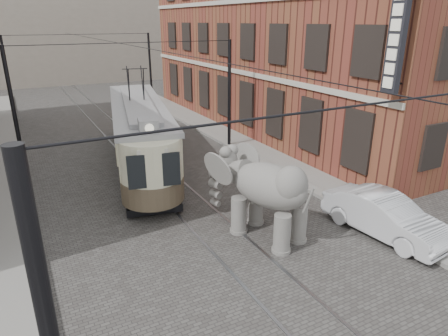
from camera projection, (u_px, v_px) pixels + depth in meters
ground at (188, 204)px, 16.05m from camera, size 120.00×120.00×0.00m
tram_rails at (188, 203)px, 16.04m from camera, size 1.54×80.00×0.02m
sidewalk_right at (305, 176)px, 18.67m from camera, size 2.00×60.00×0.15m
sidewalk_left at (7, 241)px, 13.16m from camera, size 2.00×60.00×0.15m
brick_building at (285, 36)px, 26.25m from camera, size 8.00×26.00×12.00m
distant_block at (52, 20)px, 46.71m from camera, size 28.00×10.00×14.00m
catenary at (141, 108)px, 19.05m from camera, size 11.00×30.20×6.00m
tram at (138, 118)px, 19.58m from camera, size 5.06×12.48×4.85m
elephant at (269, 198)px, 13.13m from camera, size 3.93×5.29×2.89m
parked_car at (384, 215)px, 13.51m from camera, size 1.99×4.49×1.43m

